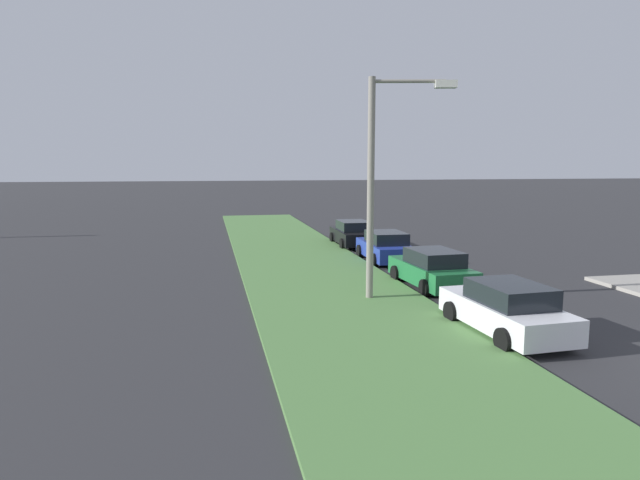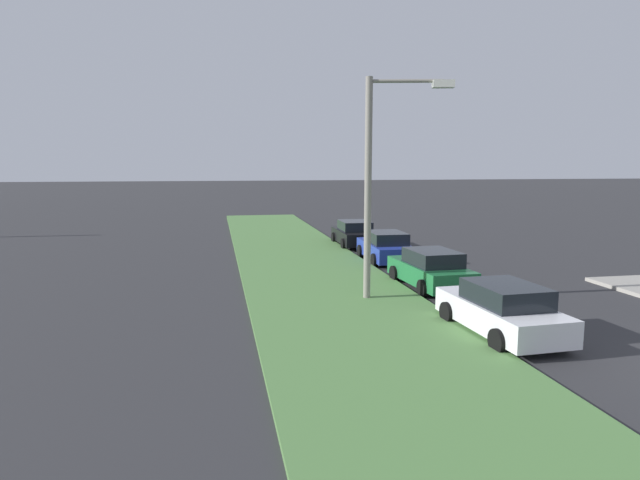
{
  "view_description": "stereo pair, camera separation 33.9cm",
  "coord_description": "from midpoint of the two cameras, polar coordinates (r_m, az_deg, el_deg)",
  "views": [
    {
      "loc": [
        -9.01,
        12.01,
        4.66
      ],
      "look_at": [
        15.57,
        6.93,
        1.16
      ],
      "focal_mm": 30.51,
      "sensor_mm": 36.0,
      "label": 1
    },
    {
      "loc": [
        -9.08,
        11.68,
        4.66
      ],
      "look_at": [
        15.57,
        6.93,
        1.16
      ],
      "focal_mm": 30.51,
      "sensor_mm": 36.0,
      "label": 2
    }
  ],
  "objects": [
    {
      "name": "grass_median",
      "position": [
        20.02,
        1.26,
        -5.35
      ],
      "size": [
        60.0,
        6.0,
        0.12
      ],
      "primitive_type": "cube",
      "color": "#517F42",
      "rests_on": "ground"
    },
    {
      "name": "parked_car_black",
      "position": [
        31.21,
        3.91,
        0.65
      ],
      "size": [
        4.33,
        2.08,
        1.47
      ],
      "rotation": [
        0.0,
        0.0,
        -0.02
      ],
      "color": "black",
      "rests_on": "ground"
    },
    {
      "name": "parked_car_blue",
      "position": [
        26.33,
        7.26,
        -0.75
      ],
      "size": [
        4.34,
        2.09,
        1.47
      ],
      "rotation": [
        0.0,
        0.0,
        -0.02
      ],
      "color": "#23389E",
      "rests_on": "ground"
    },
    {
      "name": "parked_car_white",
      "position": [
        15.83,
        19.11,
        -6.94
      ],
      "size": [
        4.39,
        2.19,
        1.47
      ],
      "rotation": [
        0.0,
        0.0,
        0.05
      ],
      "color": "silver",
      "rests_on": "ground"
    },
    {
      "name": "streetlight",
      "position": [
        18.36,
        6.72,
        7.03
      ],
      "size": [
        0.91,
        2.84,
        7.5
      ],
      "color": "gray",
      "rests_on": "ground"
    },
    {
      "name": "parked_car_green",
      "position": [
        21.06,
        11.98,
        -3.04
      ],
      "size": [
        4.39,
        2.19,
        1.47
      ],
      "rotation": [
        0.0,
        0.0,
        0.05
      ],
      "color": "#1E6B38",
      "rests_on": "ground"
    }
  ]
}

